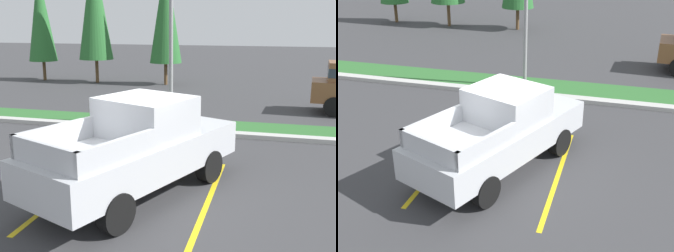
# 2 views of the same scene
# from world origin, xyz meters

# --- Properties ---
(ground_plane) EXTENTS (120.00, 120.00, 0.00)m
(ground_plane) POSITION_xyz_m (0.00, 0.00, 0.00)
(ground_plane) COLOR #38383A
(parking_line_near) EXTENTS (0.12, 4.80, 0.01)m
(parking_line_near) POSITION_xyz_m (-1.44, -0.23, 0.00)
(parking_line_near) COLOR yellow
(parking_line_near) RESTS_ON ground
(parking_line_far) EXTENTS (0.12, 4.80, 0.01)m
(parking_line_far) POSITION_xyz_m (1.66, -0.23, 0.00)
(parking_line_far) COLOR yellow
(parking_line_far) RESTS_ON ground
(curb_strip) EXTENTS (56.00, 0.40, 0.15)m
(curb_strip) POSITION_xyz_m (0.00, 5.00, 0.07)
(curb_strip) COLOR #B2B2AD
(curb_strip) RESTS_ON ground
(grass_median) EXTENTS (56.00, 1.80, 0.06)m
(grass_median) POSITION_xyz_m (0.00, 6.10, 0.03)
(grass_median) COLOR #2D662D
(grass_median) RESTS_ON ground
(pickup_truck_main) EXTENTS (3.76, 5.54, 2.10)m
(pickup_truck_main) POSITION_xyz_m (0.13, -0.19, 1.04)
(pickup_truck_main) COLOR black
(pickup_truck_main) RESTS_ON ground
(street_light) EXTENTS (0.24, 1.49, 7.39)m
(street_light) POSITION_xyz_m (-0.71, 5.75, 4.25)
(street_light) COLOR gray
(street_light) RESTS_ON ground
(cypress_tree_leftmost) EXTENTS (1.78, 1.78, 6.86)m
(cypress_tree_leftmost) POSITION_xyz_m (-11.68, 15.87, 4.04)
(cypress_tree_leftmost) COLOR brown
(cypress_tree_leftmost) RESTS_ON ground
(cypress_tree_left_inner) EXTENTS (2.08, 2.08, 8.00)m
(cypress_tree_left_inner) POSITION_xyz_m (-7.91, 15.65, 4.71)
(cypress_tree_left_inner) COLOR brown
(cypress_tree_left_inner) RESTS_ON ground
(cypress_tree_center) EXTENTS (1.89, 1.89, 7.27)m
(cypress_tree_center) POSITION_xyz_m (-3.56, 15.85, 4.28)
(cypress_tree_center) COLOR brown
(cypress_tree_center) RESTS_ON ground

